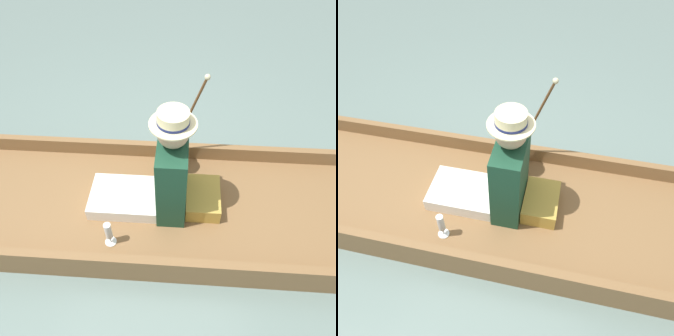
% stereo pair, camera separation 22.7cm
% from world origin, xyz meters
% --- Properties ---
extents(ground_plane, '(16.00, 16.00, 0.00)m').
position_xyz_m(ground_plane, '(0.00, 0.00, 0.00)').
color(ground_plane, slate).
extents(punt_boat, '(1.15, 3.33, 0.28)m').
position_xyz_m(punt_boat, '(0.00, 0.00, 0.08)').
color(punt_boat, brown).
rests_on(punt_boat, ground_plane).
extents(seat_cushion, '(0.37, 0.26, 0.13)m').
position_xyz_m(seat_cushion, '(0.04, -0.46, 0.20)').
color(seat_cushion, '#B7933D').
rests_on(seat_cushion, punt_boat).
extents(seated_person, '(0.42, 0.79, 0.92)m').
position_xyz_m(seated_person, '(0.01, -0.13, 0.47)').
color(seated_person, white).
rests_on(seated_person, punt_boat).
extents(teddy_bear, '(0.31, 0.18, 0.45)m').
position_xyz_m(teddy_bear, '(0.37, -0.19, 0.34)').
color(teddy_bear, tan).
rests_on(teddy_bear, punt_boat).
extents(wine_glass, '(0.08, 0.08, 0.23)m').
position_xyz_m(wine_glass, '(-0.35, 0.20, 0.27)').
color(wine_glass, silver).
rests_on(wine_glass, punt_boat).
extents(walking_cane, '(0.04, 0.32, 0.89)m').
position_xyz_m(walking_cane, '(0.47, -0.32, 0.65)').
color(walking_cane, brown).
rests_on(walking_cane, punt_boat).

